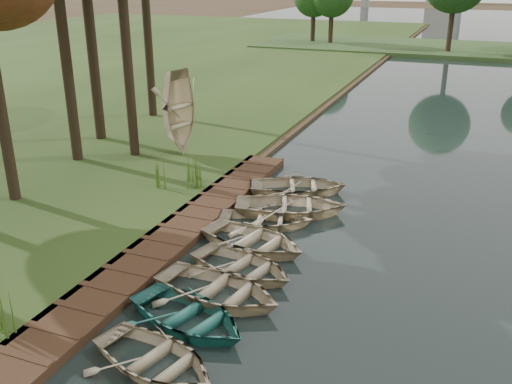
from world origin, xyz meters
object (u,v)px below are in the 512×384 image
at_px(rowboat_0, 155,356).
at_px(rowboat_2, 218,286).
at_px(rowboat_1, 188,313).
at_px(stored_rowboat, 181,146).
at_px(boardwalk, 180,232).

height_order(rowboat_0, rowboat_2, rowboat_2).
relative_size(rowboat_1, stored_rowboat, 0.88).
xyz_separation_m(rowboat_1, stored_rowboat, (-6.36, 11.35, 0.30)).
height_order(boardwalk, rowboat_2, rowboat_2).
bearing_deg(rowboat_1, rowboat_0, -159.00).
relative_size(rowboat_0, stored_rowboat, 0.83).
height_order(rowboat_1, rowboat_2, rowboat_2).
height_order(rowboat_0, stored_rowboat, stored_rowboat).
xyz_separation_m(rowboat_0, rowboat_1, (-0.10, 1.69, 0.02)).
bearing_deg(rowboat_0, boardwalk, 39.26).
distance_m(rowboat_0, stored_rowboat, 14.56).
xyz_separation_m(rowboat_2, stored_rowboat, (-6.52, 10.02, 0.27)).
distance_m(boardwalk, rowboat_2, 4.12).
relative_size(rowboat_0, rowboat_1, 0.94).
height_order(rowboat_2, stored_rowboat, stored_rowboat).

